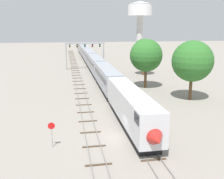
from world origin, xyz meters
name	(u,v)px	position (x,y,z in m)	size (l,w,h in m)	color
ground_plane	(121,137)	(0.00, 0.00, 0.00)	(400.00, 400.00, 0.00)	gray
track_main	(90,65)	(2.00, 60.00, 0.07)	(2.60, 200.00, 0.16)	slate
track_near	(77,77)	(-3.50, 40.00, 0.07)	(2.60, 160.00, 0.16)	slate
passenger_train	(92,60)	(2.00, 54.57, 2.61)	(3.04, 121.79, 4.80)	silver
signal_gantry	(85,49)	(-0.25, 52.32, 6.30)	(12.10, 0.49, 8.60)	#999BA0
water_tower	(140,13)	(24.26, 78.03, 18.16)	(10.03, 10.03, 22.99)	beige
stop_sign	(52,131)	(-8.00, -1.32, 1.87)	(0.76, 0.08, 2.88)	gray
trackside_tree_left	(146,55)	(10.61, 24.79, 6.98)	(6.92, 6.92, 10.46)	brown
trackside_tree_mid	(192,61)	(15.80, 14.23, 6.98)	(7.28, 7.28, 10.64)	brown
trackside_tree_right	(144,50)	(14.59, 39.73, 6.91)	(5.69, 5.69, 9.79)	brown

